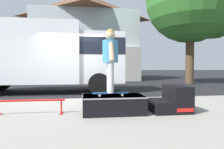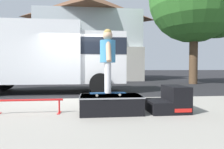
% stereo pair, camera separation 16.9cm
% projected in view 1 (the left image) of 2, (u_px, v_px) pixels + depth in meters
% --- Properties ---
extents(ground_plane, '(140.00, 140.00, 0.00)m').
position_uv_depth(ground_plane, '(69.00, 100.00, 6.90)').
color(ground_plane, black).
extents(sidewalk_slab, '(50.00, 5.00, 0.12)m').
position_uv_depth(sidewalk_slab, '(57.00, 121.00, 3.93)').
color(sidewalk_slab, gray).
rests_on(sidewalk_slab, ground).
extents(skate_box, '(1.36, 0.79, 0.40)m').
position_uv_depth(skate_box, '(113.00, 104.00, 4.38)').
color(skate_box, black).
rests_on(skate_box, sidewalk_slab).
extents(kicker_ramp, '(0.86, 0.78, 0.59)m').
position_uv_depth(kicker_ramp, '(172.00, 101.00, 4.56)').
color(kicker_ramp, black).
rests_on(kicker_ramp, sidewalk_slab).
extents(grind_rail, '(1.46, 0.28, 0.32)m').
position_uv_depth(grind_rail, '(30.00, 103.00, 4.27)').
color(grind_rail, red).
rests_on(grind_rail, sidewalk_slab).
extents(skateboard, '(0.79, 0.26, 0.07)m').
position_uv_depth(skateboard, '(110.00, 93.00, 4.31)').
color(skateboard, navy).
rests_on(skateboard, skate_box).
extents(skater_kid, '(0.34, 0.71, 1.38)m').
position_uv_depth(skater_kid, '(110.00, 55.00, 4.28)').
color(skater_kid, silver).
rests_on(skater_kid, skateboard).
extents(box_truck, '(6.91, 2.63, 3.05)m').
position_uv_depth(box_truck, '(46.00, 55.00, 8.86)').
color(box_truck, white).
rests_on(box_truck, ground).
extents(street_tree_main, '(6.75, 6.14, 8.99)m').
position_uv_depth(street_tree_main, '(195.00, 1.00, 13.61)').
color(street_tree_main, brown).
rests_on(street_tree_main, ground).
extents(house_behind, '(9.54, 8.22, 8.40)m').
position_uv_depth(house_behind, '(86.00, 36.00, 19.52)').
color(house_behind, silver).
rests_on(house_behind, ground).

